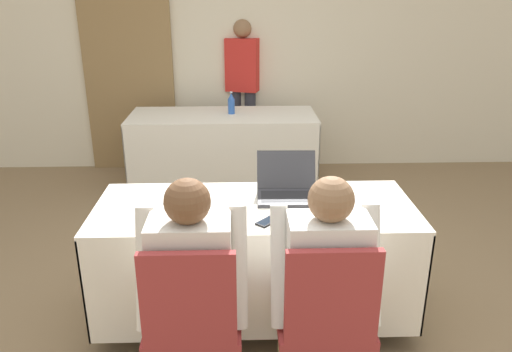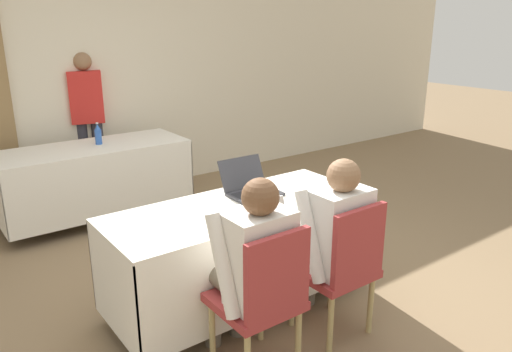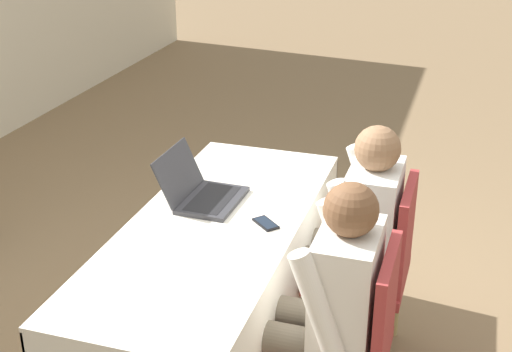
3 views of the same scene
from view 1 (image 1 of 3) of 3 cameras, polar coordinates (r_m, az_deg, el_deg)
ground_plane at (r=3.18m, az=-0.12°, el=-15.77°), size 24.00×24.00×0.00m
wall_back at (r=5.43m, az=-1.09°, el=14.99°), size 12.00×0.06×2.70m
curtain_panel at (r=5.49m, az=-14.59°, el=14.16°), size 0.93×0.04×2.65m
conference_table_near at (r=2.89m, az=-0.13°, el=-6.77°), size 1.80×0.72×0.75m
conference_table_far at (r=4.90m, az=-3.77°, el=4.91°), size 1.80×0.72×0.75m
laptop at (r=2.92m, az=3.59°, el=-1.50°), size 0.36×0.34×0.23m
cell_phone at (r=2.61m, az=1.31°, el=-5.22°), size 0.13×0.14×0.01m
paper_beside_laptop at (r=2.99m, az=-9.05°, el=-2.10°), size 0.21×0.30×0.00m
water_bottle at (r=4.86m, az=-2.84°, el=8.24°), size 0.07×0.07×0.21m
chair_near_left at (r=2.37m, az=-7.24°, el=-15.76°), size 0.44×0.44×0.90m
chair_near_right at (r=2.38m, az=7.95°, el=-15.45°), size 0.44×0.44×0.90m
person_checkered_shirt at (r=2.36m, az=-7.20°, el=-11.15°), size 0.50×0.52×1.16m
person_white_shirt at (r=2.38m, az=7.74°, el=-10.88°), size 0.50×0.52×1.16m
person_red_shirt at (r=5.46m, az=-1.50°, el=10.38°), size 0.38×0.29×1.59m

